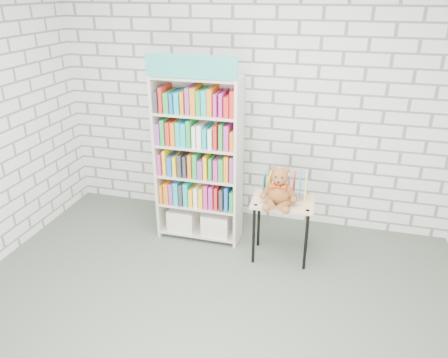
# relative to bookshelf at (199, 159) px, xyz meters

# --- Properties ---
(ground) EXTENTS (4.50, 4.50, 0.00)m
(ground) POSITION_rel_bookshelf_xyz_m (0.42, -1.36, -0.92)
(ground) COLOR #4B5648
(ground) RESTS_ON ground
(room_shell) EXTENTS (4.52, 4.02, 2.81)m
(room_shell) POSITION_rel_bookshelf_xyz_m (0.42, -1.36, 0.87)
(room_shell) COLOR silver
(room_shell) RESTS_ON ground
(bookshelf) EXTENTS (0.90, 0.35, 2.01)m
(bookshelf) POSITION_rel_bookshelf_xyz_m (0.00, 0.00, 0.00)
(bookshelf) COLOR beige
(bookshelf) RESTS_ON ground
(display_table) EXTENTS (0.62, 0.44, 0.65)m
(display_table) POSITION_rel_bookshelf_xyz_m (0.93, -0.20, -0.36)
(display_table) COLOR tan
(display_table) RESTS_ON ground
(table_books) EXTENTS (0.43, 0.20, 0.25)m
(table_books) POSITION_rel_bookshelf_xyz_m (0.93, -0.10, -0.14)
(table_books) COLOR teal
(table_books) RESTS_ON display_table
(teddy_bear) EXTENTS (0.36, 0.33, 0.38)m
(teddy_bear) POSITION_rel_bookshelf_xyz_m (0.90, -0.30, -0.11)
(teddy_bear) COLOR brown
(teddy_bear) RESTS_ON display_table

